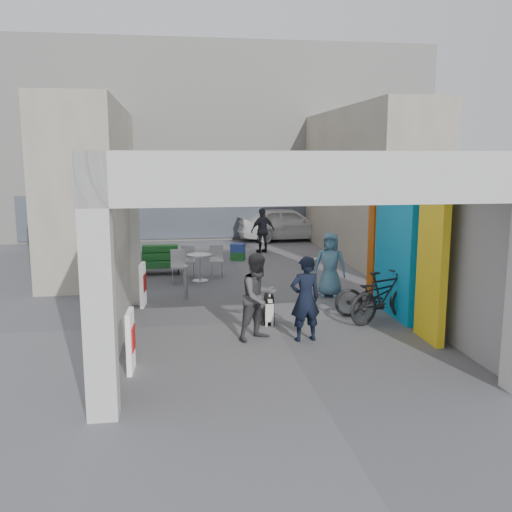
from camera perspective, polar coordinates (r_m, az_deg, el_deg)
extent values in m
plane|color=#5C5B61|center=(12.04, 1.70, -6.61)|extent=(90.00, 90.00, 0.00)
cube|color=beige|center=(7.61, -15.51, -3.19)|extent=(0.40, 0.40, 3.50)
cube|color=beige|center=(13.50, -12.44, 2.57)|extent=(0.40, 0.40, 3.50)
cube|color=#D2560C|center=(14.37, 12.19, 3.01)|extent=(0.40, 0.40, 3.50)
plane|color=beige|center=(10.54, -13.55, 0.49)|extent=(0.00, 6.40, 6.40)
plane|color=gray|center=(11.64, 17.34, 1.19)|extent=(0.00, 6.40, 6.40)
cube|color=#0D95D4|center=(12.65, 13.70, 0.43)|extent=(0.15, 2.00, 2.80)
cube|color=yellow|center=(11.03, 17.18, -1.11)|extent=(0.15, 1.00, 2.80)
plane|color=#ACACA7|center=(10.55, 2.76, 10.32)|extent=(6.40, 6.40, 0.00)
cube|color=beige|center=(13.56, 0.24, 8.77)|extent=(6.40, 0.30, 0.70)
cube|color=beige|center=(7.59, 7.21, 7.75)|extent=(6.40, 0.30, 0.70)
cube|color=white|center=(13.73, 0.13, 8.57)|extent=(4.20, 0.05, 0.55)
cube|color=silver|center=(25.44, -3.87, 11.22)|extent=(18.00, 4.00, 8.00)
cube|color=#515966|center=(23.52, -3.39, 4.01)|extent=(16.20, 0.06, 1.80)
cube|color=white|center=(23.32, -8.39, 8.31)|extent=(2.60, 0.06, 0.50)
cube|color=red|center=(23.59, 0.24, 8.43)|extent=(2.20, 0.06, 0.50)
cube|color=#AFA791|center=(19.04, -15.93, 6.78)|extent=(2.00, 9.00, 5.00)
cube|color=#AFA791|center=(19.98, 10.80, 7.11)|extent=(2.00, 9.00, 5.00)
cylinder|color=gray|center=(13.95, -7.03, -2.64)|extent=(0.09, 0.09, 0.81)
cylinder|color=gray|center=(14.26, -0.49, -2.03)|extent=(0.09, 0.09, 0.94)
cylinder|color=gray|center=(14.40, 5.93, -2.05)|extent=(0.09, 0.09, 0.90)
cube|color=white|center=(9.47, -12.45, -8.33)|extent=(0.11, 0.55, 1.00)
cube|color=red|center=(9.45, -12.22, -8.03)|extent=(0.06, 0.39, 0.40)
cube|color=white|center=(13.43, -11.26, -2.84)|extent=(0.13, 0.55, 1.00)
cube|color=red|center=(13.42, -11.09, -2.63)|extent=(0.07, 0.39, 0.40)
cylinder|color=#B6B6BB|center=(15.89, -5.62, -1.21)|extent=(0.06, 0.06, 0.73)
cylinder|color=#B6B6BB|center=(15.96, -5.60, -2.47)|extent=(0.45, 0.45, 0.02)
cylinder|color=#B6B6BB|center=(15.82, -5.64, 0.08)|extent=(0.71, 0.71, 0.05)
cube|color=#B6B6BB|center=(15.70, -7.80, -1.90)|extent=(0.39, 0.39, 0.46)
cube|color=#B6B6BB|center=(15.80, -7.84, -0.17)|extent=(0.39, 0.05, 0.46)
cube|color=#B6B6BB|center=(16.44, -3.93, -1.30)|extent=(0.39, 0.39, 0.46)
cube|color=#B6B6BB|center=(16.54, -4.00, 0.36)|extent=(0.39, 0.05, 0.46)
cube|color=#B6B6BB|center=(16.50, -6.77, -1.30)|extent=(0.39, 0.39, 0.46)
cube|color=#B6B6BB|center=(16.60, -6.82, 0.35)|extent=(0.39, 0.05, 0.46)
cube|color=black|center=(17.08, -9.52, -1.23)|extent=(1.26, 0.63, 0.31)
cube|color=#175122|center=(16.90, -9.54, -0.81)|extent=(1.05, 0.37, 0.19)
cube|color=#175122|center=(17.02, -9.55, -0.02)|extent=(1.05, 0.37, 0.19)
cube|color=#175122|center=(17.14, -9.56, 0.76)|extent=(1.05, 0.37, 0.19)
cube|color=#175122|center=(19.05, -1.83, 0.00)|extent=(0.54, 0.47, 0.28)
cube|color=#294197|center=(19.00, -1.84, 0.84)|extent=(0.54, 0.47, 0.28)
cube|color=black|center=(11.92, 1.16, -6.12)|extent=(0.27, 0.35, 0.27)
cube|color=black|center=(11.73, 1.28, -5.37)|extent=(0.21, 0.18, 0.40)
cube|color=white|center=(11.64, 1.36, -5.71)|extent=(0.17, 0.03, 0.38)
cylinder|color=white|center=(11.69, 1.04, -6.32)|extent=(0.05, 0.05, 0.31)
cylinder|color=white|center=(11.71, 1.64, -6.30)|extent=(0.05, 0.05, 0.31)
sphere|color=black|center=(11.64, 1.30, -4.24)|extent=(0.21, 0.21, 0.21)
cube|color=white|center=(11.54, 1.40, -4.48)|extent=(0.09, 0.13, 0.07)
cone|color=black|center=(11.65, 1.00, -3.73)|extent=(0.08, 0.08, 0.09)
cone|color=black|center=(11.67, 1.54, -3.71)|extent=(0.08, 0.08, 0.09)
imported|color=black|center=(10.70, 4.94, -4.28)|extent=(0.64, 0.47, 1.61)
imported|color=#444447|center=(10.73, 0.27, -4.09)|extent=(1.01, 0.95, 1.65)
imported|color=teal|center=(14.16, 7.41, -0.85)|extent=(0.91, 0.76, 1.59)
imported|color=black|center=(20.43, 0.67, 2.56)|extent=(1.02, 0.69, 1.60)
imported|color=black|center=(12.64, 11.94, -3.77)|extent=(1.86, 0.75, 0.96)
imported|color=black|center=(12.20, 12.71, -3.95)|extent=(1.89, 1.21, 1.10)
imported|color=white|center=(23.49, 3.13, 3.24)|extent=(4.12, 1.81, 1.38)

